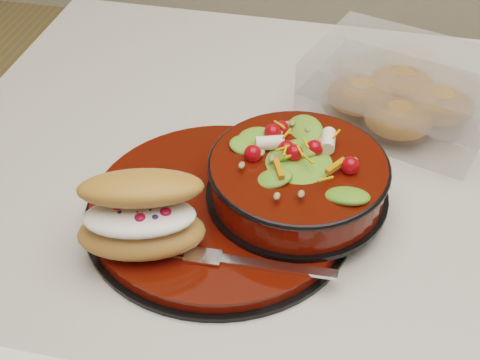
% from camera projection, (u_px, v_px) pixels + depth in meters
% --- Properties ---
extents(dinner_plate, '(0.31, 0.31, 0.02)m').
position_uv_depth(dinner_plate, '(220.00, 209.00, 0.77)').
color(dinner_plate, black).
rests_on(dinner_plate, island_counter).
extents(salad_bowl, '(0.21, 0.21, 0.09)m').
position_uv_depth(salad_bowl, '(298.00, 174.00, 0.75)').
color(salad_bowl, black).
rests_on(salad_bowl, dinner_plate).
extents(croissant, '(0.15, 0.12, 0.08)m').
position_uv_depth(croissant, '(142.00, 214.00, 0.69)').
color(croissant, '#BC7339').
rests_on(croissant, dinner_plate).
extents(fork, '(0.16, 0.02, 0.00)m').
position_uv_depth(fork, '(254.00, 263.00, 0.69)').
color(fork, silver).
rests_on(fork, dinner_plate).
extents(pastry_box, '(0.28, 0.24, 0.09)m').
position_uv_depth(pastry_box, '(401.00, 92.00, 0.90)').
color(pastry_box, white).
rests_on(pastry_box, island_counter).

